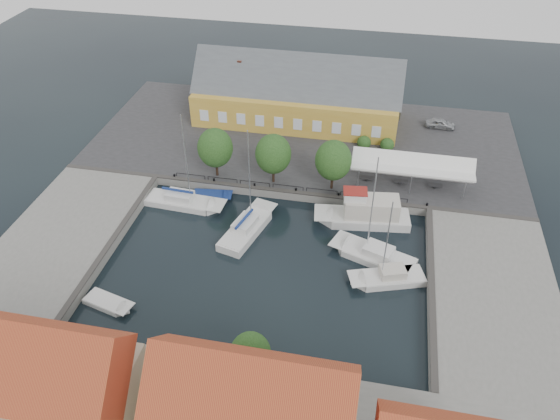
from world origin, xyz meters
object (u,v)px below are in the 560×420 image
warehouse (293,96)px  trawler (366,215)px  tent_canopy (412,166)px  center_sailboat (247,229)px  east_boat_a (374,256)px  west_boat_a (184,203)px  car_red (277,150)px  car_silver (440,123)px  launch_nw (212,197)px  launch_sw (108,304)px  east_boat_b (388,279)px

warehouse → trawler: 24.18m
tent_canopy → center_sailboat: (-17.13, -11.08, -3.32)m
center_sailboat → east_boat_a: (13.86, -1.63, -0.10)m
east_boat_a → warehouse: bearing=116.6°
east_boat_a → west_boat_a: bearing=167.5°
car_red → trawler: (12.20, -10.54, -0.60)m
car_silver → launch_nw: 33.91m
warehouse → east_boat_a: (13.33, -26.57, -4.17)m
trawler → launch_nw: size_ratio=2.25×
trawler → launch_sw: trawler is taller
east_boat_a → launch_nw: (-19.56, 7.00, -0.17)m
car_red → east_boat_a: size_ratio=0.30×
east_boat_a → west_boat_a: (-22.30, 4.94, 0.01)m
car_red → east_boat_b: size_ratio=0.36×
car_silver → car_red: bearing=121.2°
warehouse → launch_nw: warehouse is taller
tent_canopy → car_silver: 15.63m
center_sailboat → trawler: center_sailboat is taller
car_silver → launch_nw: car_silver is taller
launch_sw → tent_canopy: bearing=41.4°
warehouse → car_red: bearing=-91.2°
west_boat_a → car_red: bearing=52.6°
tent_canopy → east_boat_b: size_ratio=1.35×
warehouse → launch_nw: size_ratio=5.89×
center_sailboat → launch_sw: (-10.16, -12.98, -0.27)m
car_red → center_sailboat: size_ratio=0.30×
center_sailboat → car_silver: bearing=51.0°
trawler → car_red: bearing=139.2°
trawler → west_boat_a: bearing=-177.5°
warehouse → west_boat_a: west_boat_a is taller
center_sailboat → trawler: (12.51, 4.21, 0.65)m
west_boat_a → launch_sw: (-1.73, -16.29, -0.18)m
car_silver → east_boat_b: bearing=172.1°
trawler → east_boat_a: size_ratio=0.87×
car_red → east_boat_b: east_boat_b is taller
car_silver → trawler: bearing=161.1°
east_boat_b → car_silver: bearing=79.5°
launch_nw → car_silver: bearing=37.7°
launch_sw → launch_nw: size_ratio=1.06×
warehouse → center_sailboat: center_sailboat is taller
car_red → trawler: bearing=-36.5°
warehouse → tent_canopy: (16.60, -13.86, -0.74)m
warehouse → car_red: warehouse is taller
car_red → east_boat_b: 24.65m
center_sailboat → launch_sw: size_ratio=2.46×
east_boat_b → launch_nw: (-21.12, 10.04, -0.17)m
trawler → east_boat_a: 6.05m
east_boat_a → west_boat_a: size_ratio=1.01×
center_sailboat → east_boat_b: bearing=-16.8°
launch_sw → launch_nw: 18.89m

